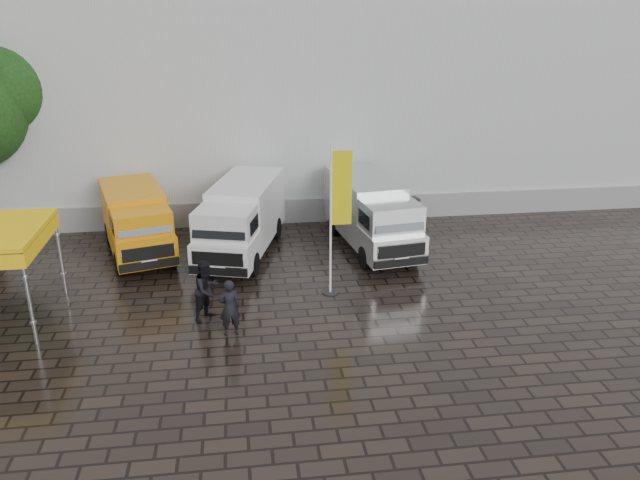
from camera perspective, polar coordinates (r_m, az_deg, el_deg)
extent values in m
plane|color=black|center=(18.74, 1.63, -6.17)|extent=(120.00, 120.00, 0.00)
cube|color=silver|center=(32.93, 0.68, 16.39)|extent=(44.00, 16.00, 12.00)
cube|color=gray|center=(26.15, 3.19, 2.91)|extent=(44.00, 0.15, 1.00)
cylinder|color=silver|center=(20.70, -22.66, -1.22)|extent=(0.10, 0.10, 2.61)
cylinder|color=silver|center=(17.90, -25.05, -4.97)|extent=(0.10, 0.10, 2.61)
cylinder|color=black|center=(19.63, 0.94, -4.80)|extent=(0.50, 0.50, 0.04)
cylinder|color=white|center=(18.75, 0.98, 1.66)|extent=(0.07, 0.07, 4.71)
cube|color=yellow|center=(18.48, 2.02, 4.75)|extent=(0.60, 0.03, 2.26)
cube|color=black|center=(26.22, 8.28, 2.78)|extent=(0.64, 0.64, 1.00)
imported|color=black|center=(17.10, -8.28, -6.14)|extent=(0.64, 0.47, 1.62)
imported|color=black|center=(18.03, -10.30, -4.50)|extent=(1.08, 1.10, 1.79)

